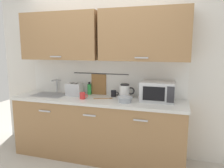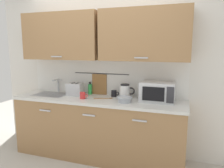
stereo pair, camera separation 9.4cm
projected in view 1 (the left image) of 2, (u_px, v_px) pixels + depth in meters
The scene contains 12 objects.
ground at pixel (91, 166), 3.00m from camera, with size 8.00×8.00×0.00m, color #B7B2A8.
counter_unit at pixel (97, 127), 3.21m from camera, with size 2.53×0.64×0.90m.
back_wall_assembly at pixel (102, 55), 3.25m from camera, with size 3.70×0.41×2.50m.
sink_faucet at pixel (56, 84), 3.55m from camera, with size 0.09×0.17×0.22m.
microwave at pixel (158, 91), 2.97m from camera, with size 0.46×0.35×0.27m.
electric_kettle at pixel (125, 91), 3.15m from camera, with size 0.23×0.16×0.21m.
dish_soap_bottle at pixel (89, 89), 3.41m from camera, with size 0.06×0.06×0.20m.
mug_near_sink at pixel (83, 96), 3.10m from camera, with size 0.12×0.08×0.09m.
mixing_bowl at pixel (125, 99), 2.91m from camera, with size 0.21×0.21×0.08m.
toaster at pixel (75, 89), 3.32m from camera, with size 0.26×0.17×0.19m.
mug_by_kettle at pixel (114, 93), 3.26m from camera, with size 0.12×0.08×0.09m.
wooden_spoon at pixel (105, 98), 3.11m from camera, with size 0.27×0.12×0.01m.
Camera 1 is at (1.09, -2.56, 1.63)m, focal length 34.55 mm.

